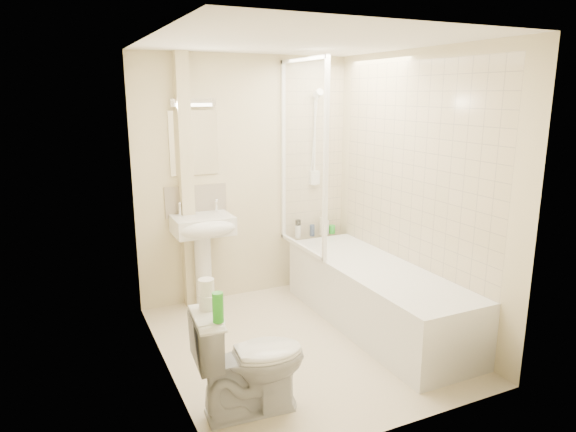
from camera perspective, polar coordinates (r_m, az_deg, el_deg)
name	(u,v)px	position (r m, az deg, el deg)	size (l,w,h in m)	color
floor	(302,343)	(4.42, 1.52, -13.91)	(2.50, 2.50, 0.00)	beige
wall_back	(246,179)	(5.14, -4.67, 4.11)	(2.20, 0.02, 2.40)	beige
wall_left	(161,217)	(3.66, -13.93, -0.08)	(0.02, 2.50, 2.40)	beige
wall_right	(415,192)	(4.61, 13.96, 2.66)	(0.02, 2.50, 2.40)	beige
ceiling	(304,41)	(3.94, 1.75, 18.81)	(2.20, 2.50, 0.02)	white
tile_back	(313,153)	(5.40, 2.84, 7.00)	(0.70, 0.01, 1.75)	beige
tile_right	(414,166)	(4.58, 13.79, 5.47)	(0.01, 2.10, 1.75)	beige
pipe_boxing	(186,185)	(4.90, -11.23, 3.44)	(0.12, 0.12, 2.40)	beige
splashback	(196,201)	(5.01, -10.18, 1.71)	(0.60, 0.01, 0.30)	beige
mirror	(194,143)	(4.92, -10.44, 7.98)	(0.46, 0.01, 0.60)	white
strip_light	(193,103)	(4.88, -10.55, 12.28)	(0.42, 0.07, 0.07)	silver
bathtub	(376,295)	(4.68, 9.73, -8.63)	(0.70, 2.10, 0.55)	white
shower_screen	(302,157)	(4.85, 1.62, 6.57)	(0.04, 0.92, 1.80)	white
shower_fixture	(315,142)	(5.35, 3.07, 8.24)	(0.10, 0.16, 0.99)	white
pedestal_sink	(204,236)	(4.86, -9.33, -2.18)	(0.54, 0.49, 1.05)	white
bottle_black_a	(298,229)	(5.38, 1.12, -1.45)	(0.06, 0.06, 0.19)	black
bottle_white_a	(298,231)	(5.39, 1.11, -1.73)	(0.06, 0.06, 0.14)	white
bottle_blue	(312,230)	(5.47, 2.69, -1.61)	(0.05, 0.05, 0.12)	navy
bottle_cream	(322,226)	(5.51, 3.78, -1.12)	(0.05, 0.05, 0.19)	beige
bottle_white_b	(326,227)	(5.54, 4.27, -1.28)	(0.06, 0.06, 0.15)	silver
bottle_green	(332,229)	(5.59, 4.92, -1.49)	(0.07, 0.07, 0.09)	green
toilet	(250,360)	(3.43, -4.21, -15.64)	(0.74, 0.46, 0.73)	white
toilet_roll_lower	(208,302)	(3.26, -8.92, -9.39)	(0.11, 0.11, 0.09)	white
toilet_roll_upper	(206,287)	(3.23, -9.06, -7.77)	(0.10, 0.10, 0.10)	white
green_bottle	(218,307)	(3.05, -7.79, -10.02)	(0.07, 0.07, 0.18)	green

